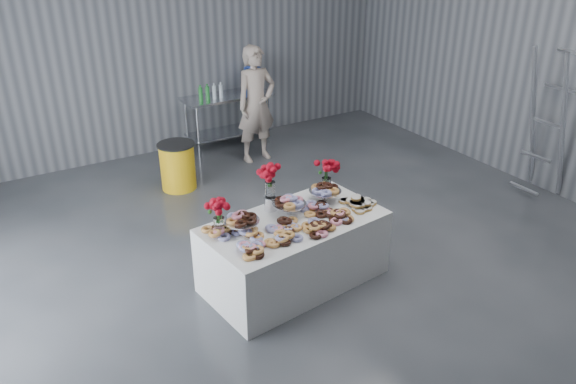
% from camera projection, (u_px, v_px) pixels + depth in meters
% --- Properties ---
extents(ground, '(9.00, 9.00, 0.00)m').
position_uv_depth(ground, '(324.00, 275.00, 6.24)').
color(ground, '#33353A').
rests_on(ground, ground).
extents(room_walls, '(8.04, 9.04, 4.02)m').
position_uv_depth(room_walls, '(303.00, 35.00, 5.00)').
color(room_walls, slate).
rests_on(room_walls, ground).
extents(display_table, '(2.00, 1.21, 0.75)m').
position_uv_depth(display_table, '(294.00, 251.00, 5.98)').
color(display_table, white).
rests_on(display_table, ground).
extents(prep_table, '(1.50, 0.60, 0.90)m').
position_uv_depth(prep_table, '(227.00, 111.00, 9.49)').
color(prep_table, silver).
rests_on(prep_table, ground).
extents(donut_mounds, '(1.88, 1.00, 0.09)m').
position_uv_depth(donut_mounds, '(297.00, 219.00, 5.76)').
color(donut_mounds, gold).
rests_on(donut_mounds, display_table).
extents(cake_stand_left, '(0.36, 0.36, 0.17)m').
position_uv_depth(cake_stand_left, '(242.00, 219.00, 5.56)').
color(cake_stand_left, silver).
rests_on(cake_stand_left, display_table).
extents(cake_stand_mid, '(0.36, 0.36, 0.17)m').
position_uv_depth(cake_stand_mid, '(289.00, 202.00, 5.89)').
color(cake_stand_mid, silver).
rests_on(cake_stand_mid, display_table).
extents(cake_stand_right, '(0.36, 0.36, 0.17)m').
position_uv_depth(cake_stand_right, '(325.00, 189.00, 6.16)').
color(cake_stand_right, silver).
rests_on(cake_stand_right, display_table).
extents(danish_pile, '(0.48, 0.48, 0.11)m').
position_uv_depth(danish_pile, '(357.00, 201.00, 6.10)').
color(danish_pile, silver).
rests_on(danish_pile, display_table).
extents(bouquet_left, '(0.26, 0.26, 0.42)m').
position_uv_depth(bouquet_left, '(218.00, 207.00, 5.45)').
color(bouquet_left, white).
rests_on(bouquet_left, display_table).
extents(bouquet_right, '(0.26, 0.26, 0.42)m').
position_uv_depth(bouquet_right, '(327.00, 169.00, 6.28)').
color(bouquet_right, white).
rests_on(bouquet_right, display_table).
extents(bouquet_center, '(0.26, 0.26, 0.57)m').
position_uv_depth(bouquet_center, '(270.00, 178.00, 5.87)').
color(bouquet_center, silver).
rests_on(bouquet_center, display_table).
extents(water_jug, '(0.28, 0.28, 0.55)m').
position_uv_depth(water_jug, '(252.00, 76.00, 9.48)').
color(water_jug, '#4671EE').
rests_on(water_jug, prep_table).
extents(drink_bottles, '(0.54, 0.08, 0.27)m').
position_uv_depth(drink_bottles, '(211.00, 91.00, 9.08)').
color(drink_bottles, '#268C33').
rests_on(drink_bottles, prep_table).
extents(person, '(0.70, 0.48, 1.84)m').
position_uv_depth(person, '(256.00, 104.00, 8.82)').
color(person, '#CC8C93').
rests_on(person, ground).
extents(trash_barrel, '(0.54, 0.54, 0.69)m').
position_uv_depth(trash_barrel, '(178.00, 166.00, 8.09)').
color(trash_barrel, yellow).
rests_on(trash_barrel, ground).
extents(stepladder, '(0.75, 0.53, 2.11)m').
position_uv_depth(stepladder, '(548.00, 123.00, 7.62)').
color(stepladder, silver).
rests_on(stepladder, ground).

